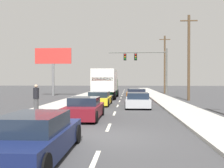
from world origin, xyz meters
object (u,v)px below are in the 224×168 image
box_truck (106,82)px  utility_pole_far (165,64)px  car_silver (138,100)px  pedestrian_near_corner (36,98)px  traffic_signal_mast (142,61)px  roadside_billboard (53,61)px  car_yellow (99,99)px  car_maroon (84,109)px  car_orange (134,93)px  car_navy (35,137)px  car_red (137,96)px  utility_pole_mid (189,57)px

box_truck → utility_pole_far: (8.65, 12.07, 2.92)m
car_silver → pedestrian_near_corner: (-6.86, -3.86, 0.45)m
box_truck → car_silver: (3.42, -10.17, -1.40)m
traffic_signal_mast → pedestrian_near_corner: size_ratio=4.84×
roadside_billboard → pedestrian_near_corner: size_ratio=3.85×
car_silver → utility_pole_far: bearing=76.8°
car_silver → traffic_signal_mast: traffic_signal_mast is taller
car_yellow → car_maroon: 8.05m
car_orange → pedestrian_near_corner: 18.36m
car_navy → car_orange: 27.02m
car_red → utility_pole_mid: 7.03m
box_truck → car_orange: box_truck is taller
car_maroon → utility_pole_far: 30.04m
roadside_billboard → car_yellow: bearing=-59.1°
car_maroon → utility_pole_mid: (8.92, 13.66, 4.15)m
car_maroon → car_navy: bearing=-90.8°
box_truck → car_yellow: 8.50m
car_orange → utility_pole_mid: size_ratio=0.48×
pedestrian_near_corner → utility_pole_far: bearing=65.1°
box_truck → car_yellow: bearing=-89.0°
box_truck → car_maroon: bearing=-89.3°
pedestrian_near_corner → utility_pole_mid: bearing=41.9°
car_silver → utility_pole_mid: size_ratio=0.47×
car_navy → car_silver: 14.04m
car_red → utility_pole_mid: utility_pole_mid is taller
car_red → car_silver: 6.08m
traffic_signal_mast → utility_pole_far: bearing=53.9°
car_orange → car_yellow: bearing=-105.8°
roadside_billboard → pedestrian_near_corner: 20.18m
car_navy → car_orange: size_ratio=1.03×
car_yellow → car_silver: size_ratio=1.01×
car_orange → utility_pole_mid: (5.75, -5.78, 4.18)m
car_maroon → roadside_billboard: roadside_billboard is taller
traffic_signal_mast → car_yellow: bearing=-106.8°
car_maroon → car_navy: car_navy is taller
car_maroon → traffic_signal_mast: (4.50, 23.10, 4.47)m
pedestrian_near_corner → traffic_signal_mast: bearing=68.5°
car_red → utility_pole_far: utility_pole_far is taller
car_orange → car_red: size_ratio=1.07×
traffic_signal_mast → car_maroon: bearing=-101.0°
car_maroon → pedestrian_near_corner: 4.39m
car_navy → roadside_billboard: bearing=105.6°
car_orange → utility_pole_mid: bearing=-45.1°
car_maroon → utility_pole_mid: size_ratio=0.46×
car_maroon → roadside_billboard: bearing=110.7°
car_navy → utility_pole_mid: 23.26m
car_navy → utility_pole_mid: (9.02, 21.04, 4.13)m
car_navy → car_yellow: bearing=89.8°
car_navy → utility_pole_mid: bearing=66.8°
car_silver → utility_pole_far: utility_pole_far is taller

